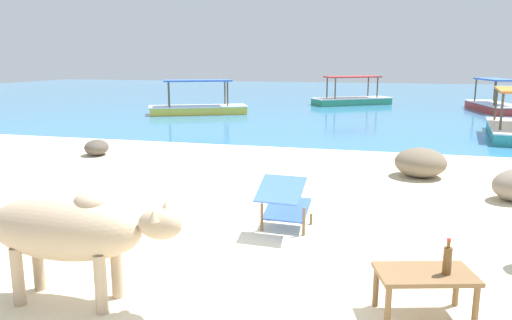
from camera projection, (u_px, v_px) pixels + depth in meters
name	position (u px, v px, depth m)	size (l,w,h in m)	color
sand_beach	(205.00, 274.00, 4.84)	(18.00, 14.00, 0.04)	beige
water_surface	(354.00, 99.00, 25.68)	(60.00, 36.00, 0.03)	teal
cow	(70.00, 230.00, 4.13)	(1.75, 0.61, 0.98)	tan
low_bench_table	(425.00, 279.00, 3.94)	(0.85, 0.63, 0.39)	brown
bottle	(447.00, 260.00, 3.87)	(0.07, 0.07, 0.30)	brown
deck_chair_far	(284.00, 201.00, 5.90)	(0.58, 0.80, 0.68)	brown
shore_rock_medium	(97.00, 147.00, 10.67)	(0.66, 0.51, 0.34)	brown
shore_rock_small	(420.00, 162.00, 8.70)	(0.89, 0.89, 0.51)	#756651
boat_red	(494.00, 104.00, 19.77)	(1.75, 3.81, 1.29)	#C63833
boat_green	(352.00, 99.00, 22.60)	(3.68, 3.03, 1.29)	#338E66
boat_yellow	(198.00, 107.00, 18.75)	(3.81, 2.64, 1.29)	gold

